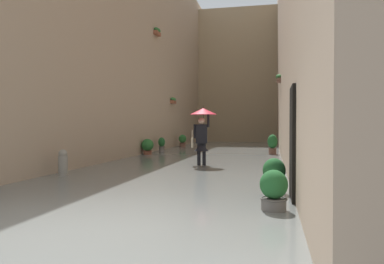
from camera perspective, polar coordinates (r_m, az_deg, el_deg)
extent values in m
plane|color=#605B56|center=(17.68, 3.05, -3.76)|extent=(63.91, 63.91, 0.00)
cube|color=slate|center=(17.68, 3.05, -3.58)|extent=(7.18, 31.56, 0.11)
cube|color=tan|center=(18.28, 16.54, 18.42)|extent=(1.80, 29.56, 13.91)
cube|color=black|center=(7.16, 15.21, -2.03)|extent=(0.08, 1.10, 2.20)
cube|color=brown|center=(18.43, 13.14, 7.71)|extent=(0.20, 0.70, 0.18)
ellipsoid|color=#428947|center=(18.45, 13.14, 8.21)|extent=(0.28, 0.76, 0.24)
cube|color=tan|center=(19.19, -9.45, 13.94)|extent=(1.80, 29.56, 11.54)
cube|color=#9E563D|center=(22.68, -2.89, 4.61)|extent=(0.20, 0.70, 0.18)
ellipsoid|color=#387F3D|center=(22.69, -2.89, 5.02)|extent=(0.28, 0.76, 0.24)
cube|color=#9E563D|center=(20.14, -5.35, 14.82)|extent=(0.20, 0.70, 0.18)
ellipsoid|color=#2D7033|center=(20.18, -5.35, 15.26)|extent=(0.28, 0.76, 0.24)
cube|color=tan|center=(31.46, 7.06, 8.40)|extent=(9.98, 1.80, 11.03)
cube|color=#2D2319|center=(12.73, 1.06, -5.40)|extent=(0.14, 0.25, 0.10)
cylinder|color=black|center=(12.69, 1.06, -3.47)|extent=(0.13, 0.13, 0.76)
cube|color=#2D2319|center=(12.72, 1.87, -5.41)|extent=(0.14, 0.25, 0.10)
cylinder|color=black|center=(12.68, 1.87, -3.47)|extent=(0.13, 0.13, 0.76)
cube|color=black|center=(12.65, 1.47, -0.29)|extent=(0.40, 0.26, 0.65)
cone|color=black|center=(12.67, 1.47, -2.29)|extent=(0.55, 0.55, 0.28)
sphere|color=#DBB293|center=(12.65, 1.47, 1.68)|extent=(0.23, 0.23, 0.23)
cylinder|color=black|center=(12.63, 2.51, 1.72)|extent=(0.09, 0.09, 0.44)
cylinder|color=black|center=(12.67, 0.43, 0.09)|extent=(0.09, 0.09, 0.48)
cylinder|color=black|center=(12.64, 1.74, 2.19)|extent=(0.02, 0.02, 0.45)
cone|color=red|center=(12.65, 1.74, 3.20)|extent=(0.93, 0.93, 0.22)
cylinder|color=black|center=(12.66, 1.74, 3.83)|extent=(0.01, 0.01, 0.08)
cube|color=beige|center=(12.67, 0.06, -1.66)|extent=(0.09, 0.28, 0.32)
torus|color=beige|center=(12.66, 0.06, -0.39)|extent=(0.05, 0.30, 0.30)
cylinder|color=brown|center=(23.37, -1.47, -2.14)|extent=(0.37, 0.37, 0.37)
torus|color=brown|center=(23.36, -1.47, -1.68)|extent=(0.41, 0.41, 0.04)
ellipsoid|color=#2D7033|center=(23.35, -1.47, -1.05)|extent=(0.47, 0.47, 0.52)
cylinder|color=#66605B|center=(19.41, -4.68, -2.80)|extent=(0.28, 0.28, 0.36)
torus|color=#56524E|center=(19.40, -4.68, -2.26)|extent=(0.32, 0.32, 0.04)
ellipsoid|color=#23602D|center=(19.39, -4.68, -1.55)|extent=(0.36, 0.36, 0.49)
cylinder|color=#66605B|center=(6.22, 12.41, -11.33)|extent=(0.40, 0.40, 0.30)
torus|color=#56524E|center=(6.19, 12.41, -9.98)|extent=(0.43, 0.43, 0.04)
ellipsoid|color=#23602D|center=(6.15, 12.42, -7.84)|extent=(0.45, 0.45, 0.47)
cylinder|color=brown|center=(17.55, -6.83, -3.35)|extent=(0.38, 0.38, 0.28)
torus|color=brown|center=(17.54, -6.83, -2.89)|extent=(0.42, 0.42, 0.04)
ellipsoid|color=#2D7033|center=(17.52, -6.83, -1.98)|extent=(0.57, 0.57, 0.56)
cylinder|color=brown|center=(7.77, 12.46, -8.77)|extent=(0.35, 0.35, 0.31)
torus|color=brown|center=(7.75, 12.47, -7.63)|extent=(0.39, 0.39, 0.04)
ellipsoid|color=#23602D|center=(7.71, 12.47, -5.79)|extent=(0.46, 0.46, 0.50)
cylinder|color=brown|center=(17.90, 12.23, -3.10)|extent=(0.35, 0.35, 0.39)
torus|color=brown|center=(17.88, 12.23, -2.48)|extent=(0.38, 0.38, 0.04)
ellipsoid|color=#23602D|center=(17.87, 12.24, -1.43)|extent=(0.46, 0.46, 0.66)
cylinder|color=gray|center=(10.65, -19.17, -5.22)|extent=(0.25, 0.25, 0.66)
sphere|color=gray|center=(10.62, -19.18, -3.15)|extent=(0.23, 0.23, 0.23)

